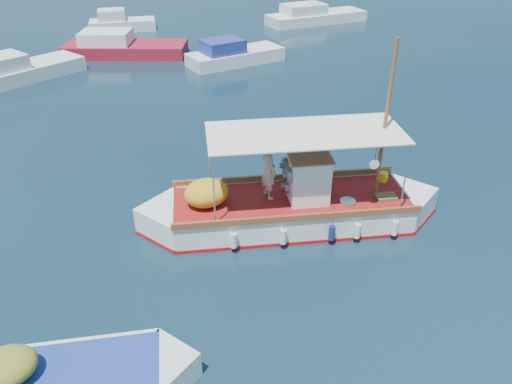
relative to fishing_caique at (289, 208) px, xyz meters
name	(u,v)px	position (x,y,z in m)	size (l,w,h in m)	color
ground	(281,229)	(-0.41, -0.24, -0.54)	(160.00, 160.00, 0.00)	black
fishing_caique	(289,208)	(0.00, 0.00, 0.00)	(9.48, 4.88, 6.09)	white
bg_boat_nw	(14,73)	(-7.15, 19.46, -0.05)	(7.73, 5.26, 1.80)	silver
bg_boat_n	(122,48)	(-0.37, 22.20, -0.05)	(8.36, 6.08, 1.80)	maroon
bg_boat_ne	(233,56)	(5.54, 17.22, -0.05)	(6.33, 2.83, 1.80)	silver
bg_boat_e	(314,17)	(16.30, 25.04, -0.05)	(8.49, 2.61, 1.80)	silver
bg_boat_far_n	(121,24)	(1.19, 29.46, -0.05)	(5.34, 3.09, 1.80)	silver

